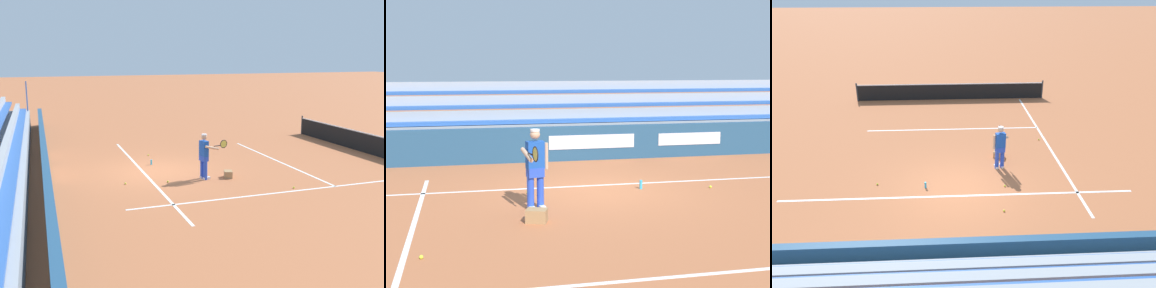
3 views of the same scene
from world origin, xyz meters
The scene contains 13 objects.
ground_plane centered at (0.00, 0.00, 0.00)m, with size 160.00×160.00×0.00m, color #B7663D.
court_baseline_white centered at (0.00, -0.50, 0.00)m, with size 12.00×0.10×0.01m, color white.
court_sideline_white centered at (4.11, 4.00, 0.00)m, with size 0.10×12.00×0.01m, color white.
court_service_line_white centered at (0.00, 5.50, 0.00)m, with size 8.22×0.10×0.01m, color white.
back_wall_sponsor_board centered at (-0.01, -4.18, 0.55)m, with size 27.95×0.25×1.10m.
bleacher_stand centered at (0.00, -6.01, 0.73)m, with size 26.55×2.40×2.95m.
tennis_player centered at (1.67, 1.45, 0.89)m, with size 0.59×1.05×1.71m.
ball_box_cardboard centered at (1.78, 2.38, 0.13)m, with size 0.40×0.30×0.26m, color #A87F51.
tennis_ball_midcourt centered at (3.83, 3.98, 0.03)m, with size 0.07×0.07×0.07m, color #CCE533.
tennis_ball_near_player centered at (-2.84, 0.39, 0.03)m, with size 0.07×0.07×0.07m, color #CCE533.
tennis_ball_on_baseline centered at (1.41, -1.49, 0.03)m, with size 0.07×0.07×0.07m, color #CCE533.
tennis_ball_stray_back centered at (1.67, 0.02, 0.03)m, with size 0.07×0.07×0.07m, color #CCE533.
water_bottle centered at (-1.12, 0.10, 0.11)m, with size 0.07×0.07×0.22m, color #33B2E5.
Camera 2 is at (3.11, 12.38, 3.02)m, focal length 50.00 mm.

